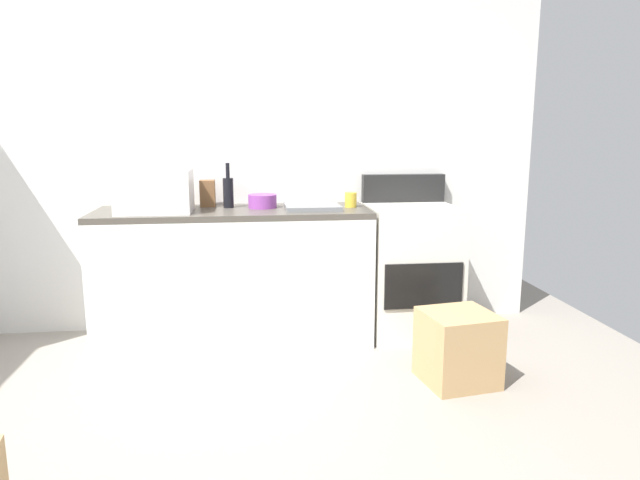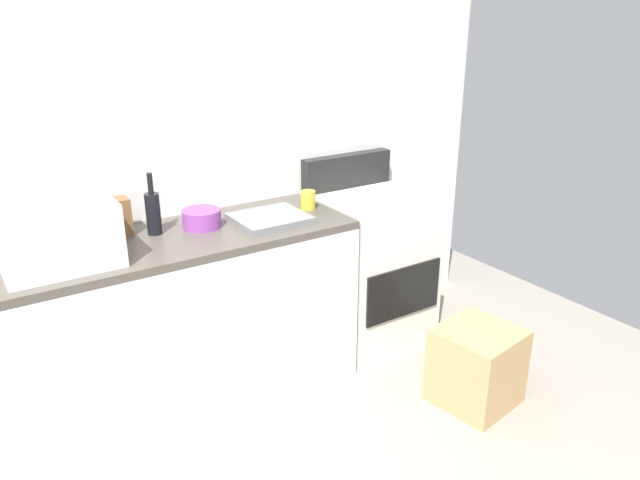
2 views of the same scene
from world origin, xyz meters
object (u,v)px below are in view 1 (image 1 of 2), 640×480
stove_oven (411,268)px  coffee_mug (351,200)px  microwave (155,191)px  cardboard_box_medium (458,348)px  knife_block (208,193)px  mixing_bowl (262,201)px  wine_bottle (228,191)px

stove_oven → coffee_mug: size_ratio=11.00×
microwave → stove_oven: bearing=2.5°
stove_oven → cardboard_box_medium: 0.89m
knife_block → mixing_bowl: knife_block is taller
wine_bottle → knife_block: bearing=152.1°
stove_oven → mixing_bowl: (-1.02, 0.05, 0.48)m
microwave → mixing_bowl: size_ratio=2.42×
wine_bottle → knife_block: (-0.14, 0.08, -0.02)m
wine_bottle → coffee_mug: (0.82, -0.07, -0.06)m
wine_bottle → mixing_bowl: size_ratio=1.58×
microwave → wine_bottle: wine_bottle is taller
wine_bottle → knife_block: wine_bottle is taller
microwave → cardboard_box_medium: microwave is taller
coffee_mug → knife_block: (-0.97, 0.15, 0.04)m
stove_oven → knife_block: (-1.39, 0.16, 0.52)m
microwave → wine_bottle: bearing=19.7°
knife_block → cardboard_box_medium: bearing=-35.1°
stove_oven → wine_bottle: size_ratio=3.67×
wine_bottle → knife_block: size_ratio=1.67×
coffee_mug → knife_block: bearing=171.3°
coffee_mug → knife_block: size_ratio=0.56×
microwave → mixing_bowl: bearing=10.6°
stove_oven → knife_block: bearing=173.3°
mixing_bowl → stove_oven: bearing=-2.9°
wine_bottle → microwave: bearing=-160.3°
stove_oven → coffee_mug: stove_oven is taller
stove_oven → wine_bottle: (-1.25, 0.09, 0.54)m
cardboard_box_medium → coffee_mug: bearing=118.7°
wine_bottle → knife_block: 0.16m
stove_oven → cardboard_box_medium: stove_oven is taller
stove_oven → knife_block: 1.50m
coffee_mug → knife_block: knife_block is taller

